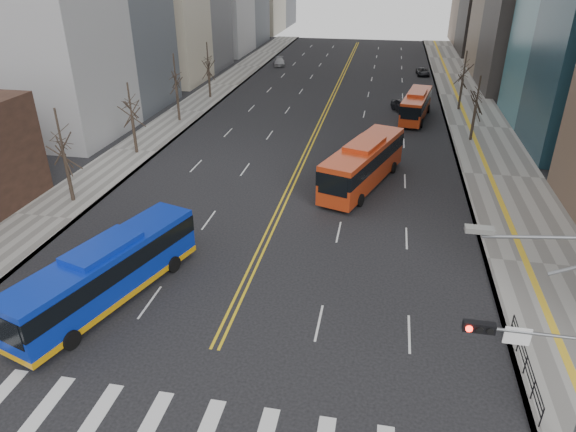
# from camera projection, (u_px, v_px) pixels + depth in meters

# --- Properties ---
(sidewalk_right) EXTENTS (7.00, 130.00, 0.15)m
(sidewalk_right) POSITION_uv_depth(u_px,v_px,m) (479.00, 127.00, 56.85)
(sidewalk_right) COLOR slate
(sidewalk_right) RESTS_ON ground
(sidewalk_left) EXTENTS (5.00, 130.00, 0.15)m
(sidewalk_left) POSITION_uv_depth(u_px,v_px,m) (188.00, 111.00, 62.58)
(sidewalk_left) COLOR slate
(sidewalk_left) RESTS_ON ground
(centerline) EXTENTS (0.55, 100.00, 0.01)m
(centerline) POSITION_uv_depth(u_px,v_px,m) (332.00, 98.00, 68.58)
(centerline) COLOR gold
(centerline) RESTS_ON ground
(signal_mast) EXTENTS (5.37, 0.37, 9.39)m
(signal_mast) POSITION_uv_depth(u_px,v_px,m) (560.00, 352.00, 17.68)
(signal_mast) COLOR slate
(signal_mast) RESTS_ON ground
(pedestrian_railing) EXTENTS (0.06, 6.06, 1.02)m
(pedestrian_railing) POSITION_uv_depth(u_px,v_px,m) (526.00, 362.00, 22.93)
(pedestrian_railing) COLOR black
(pedestrian_railing) RESTS_ON sidewalk_right
(street_trees) EXTENTS (35.20, 47.20, 7.60)m
(street_trees) POSITION_uv_depth(u_px,v_px,m) (236.00, 96.00, 49.69)
(street_trees) COLOR #2C231A
(street_trees) RESTS_ON ground
(blue_bus) EXTENTS (5.97, 12.24, 3.50)m
(blue_bus) POSITION_uv_depth(u_px,v_px,m) (107.00, 271.00, 27.67)
(blue_bus) COLOR #0A27A4
(blue_bus) RESTS_ON ground
(red_bus_near) EXTENTS (6.38, 12.23, 3.78)m
(red_bus_near) POSITION_uv_depth(u_px,v_px,m) (364.00, 161.00, 41.68)
(red_bus_near) COLOR #B43313
(red_bus_near) RESTS_ON ground
(red_bus_far) EXTENTS (3.95, 10.27, 3.21)m
(red_bus_far) POSITION_uv_depth(u_px,v_px,m) (416.00, 104.00, 59.06)
(red_bus_far) COLOR #B43313
(red_bus_far) RESTS_ON ground
(car_white) EXTENTS (2.57, 4.72, 1.48)m
(car_white) POSITION_uv_depth(u_px,v_px,m) (90.00, 285.00, 28.45)
(car_white) COLOR silver
(car_white) RESTS_ON ground
(car_dark_mid) EXTENTS (3.44, 4.76, 1.51)m
(car_dark_mid) POSITION_uv_depth(u_px,v_px,m) (403.00, 106.00, 62.14)
(car_dark_mid) COLOR black
(car_dark_mid) RESTS_ON ground
(car_silver) EXTENTS (2.66, 4.63, 1.26)m
(car_silver) POSITION_uv_depth(u_px,v_px,m) (279.00, 62.00, 88.66)
(car_silver) COLOR #A5A5AA
(car_silver) RESTS_ON ground
(car_dark_far) EXTENTS (2.13, 4.09, 1.10)m
(car_dark_far) POSITION_uv_depth(u_px,v_px,m) (423.00, 72.00, 81.45)
(car_dark_far) COLOR black
(car_dark_far) RESTS_ON ground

